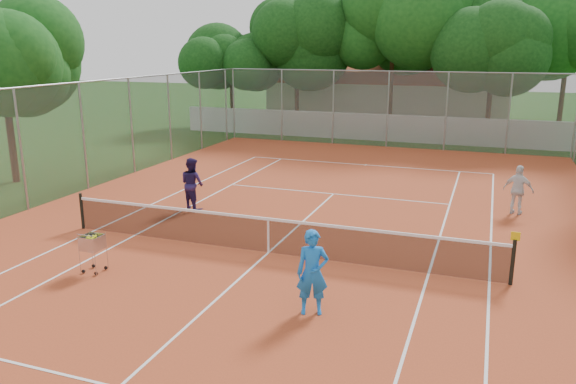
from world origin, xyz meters
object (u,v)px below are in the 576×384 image
(ball_hopper, at_px, (93,252))
(player_near, at_px, (313,273))
(tennis_net, at_px, (268,235))
(player_far_left, at_px, (192,184))
(clubhouse, at_px, (390,89))
(player_far_right, at_px, (518,190))

(ball_hopper, bearing_deg, player_near, 4.04)
(tennis_net, relative_size, player_far_left, 6.88)
(tennis_net, relative_size, player_near, 6.75)
(clubhouse, xyz_separation_m, player_near, (4.11, -31.87, -1.30))
(tennis_net, distance_m, ball_hopper, 4.33)
(clubhouse, bearing_deg, player_near, -82.66)
(tennis_net, xyz_separation_m, clubhouse, (-2.00, 29.00, 1.69))
(clubhouse, relative_size, ball_hopper, 16.34)
(player_far_left, bearing_deg, clubhouse, -71.14)
(player_far_right, xyz_separation_m, ball_hopper, (-9.67, -8.59, -0.30))
(tennis_net, height_order, ball_hopper, ball_hopper)
(tennis_net, distance_m, player_near, 3.59)
(player_far_left, distance_m, player_far_right, 10.54)
(player_far_right, height_order, ball_hopper, player_far_right)
(player_near, bearing_deg, player_far_left, 116.35)
(tennis_net, height_order, clubhouse, clubhouse)
(player_far_right, bearing_deg, player_far_left, 31.85)
(tennis_net, relative_size, clubhouse, 0.72)
(tennis_net, distance_m, clubhouse, 29.12)
(player_near, relative_size, player_far_right, 1.10)
(player_far_left, xyz_separation_m, player_far_right, (10.09, 3.03, -0.06))
(tennis_net, distance_m, player_far_right, 8.62)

